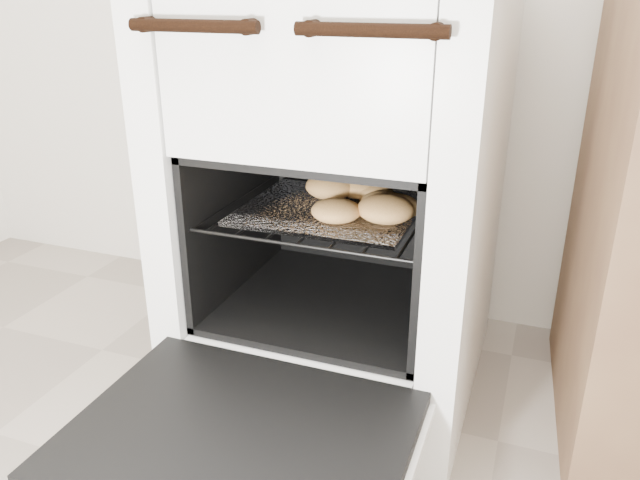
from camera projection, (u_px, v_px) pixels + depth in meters
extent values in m
cube|color=white|center=(346.00, 187.00, 1.35)|extent=(0.61, 0.66, 0.94)
cylinder|color=black|center=(193.00, 26.00, 0.97)|extent=(0.23, 0.02, 0.02)
cylinder|color=black|center=(370.00, 30.00, 0.88)|extent=(0.23, 0.02, 0.02)
cube|color=black|center=(239.00, 437.00, 0.99)|extent=(0.53, 0.41, 0.02)
cube|color=white|center=(240.00, 446.00, 1.00)|extent=(0.55, 0.43, 0.02)
cylinder|color=black|center=(239.00, 198.00, 1.36)|extent=(0.01, 0.43, 0.01)
cylinder|color=black|center=(440.00, 222.00, 1.22)|extent=(0.01, 0.43, 0.01)
cylinder|color=black|center=(296.00, 245.00, 1.12)|extent=(0.44, 0.01, 0.01)
cylinder|color=black|center=(362.00, 182.00, 1.47)|extent=(0.44, 0.01, 0.01)
cylinder|color=black|center=(254.00, 199.00, 1.35)|extent=(0.01, 0.41, 0.01)
cylinder|color=black|center=(280.00, 203.00, 1.33)|extent=(0.01, 0.41, 0.01)
cylinder|color=black|center=(306.00, 206.00, 1.31)|extent=(0.01, 0.41, 0.01)
cylinder|color=black|center=(334.00, 209.00, 1.29)|extent=(0.01, 0.41, 0.01)
cylinder|color=black|center=(362.00, 213.00, 1.27)|extent=(0.01, 0.41, 0.01)
cylinder|color=black|center=(391.00, 216.00, 1.25)|extent=(0.01, 0.41, 0.01)
cylinder|color=black|center=(422.00, 220.00, 1.23)|extent=(0.01, 0.41, 0.01)
cube|color=white|center=(331.00, 210.00, 1.27)|extent=(0.35, 0.31, 0.01)
ellipsoid|color=tan|center=(331.00, 186.00, 1.32)|extent=(0.13, 0.13, 0.05)
ellipsoid|color=tan|center=(393.00, 207.00, 1.21)|extent=(0.15, 0.15, 0.05)
ellipsoid|color=tan|center=(386.00, 209.00, 1.19)|extent=(0.13, 0.13, 0.05)
ellipsoid|color=tan|center=(336.00, 211.00, 1.19)|extent=(0.10, 0.10, 0.04)
ellipsoid|color=tan|center=(371.00, 190.00, 1.32)|extent=(0.11, 0.11, 0.04)
ellipsoid|color=tan|center=(360.00, 187.00, 1.33)|extent=(0.13, 0.13, 0.05)
ellipsoid|color=tan|center=(384.00, 202.00, 1.24)|extent=(0.13, 0.13, 0.04)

